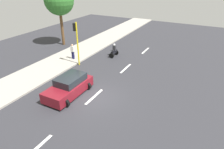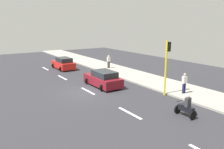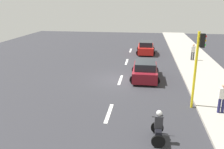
{
  "view_description": "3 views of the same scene",
  "coord_description": "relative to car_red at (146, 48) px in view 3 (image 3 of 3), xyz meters",
  "views": [
    {
      "loc": [
        -7.55,
        11.22,
        8.72
      ],
      "look_at": [
        -0.37,
        -2.32,
        1.02
      ],
      "focal_mm": 32.39,
      "sensor_mm": 36.0,
      "label": 1
    },
    {
      "loc": [
        -8.78,
        -17.21,
        5.86
      ],
      "look_at": [
        1.22,
        -2.0,
        1.72
      ],
      "focal_mm": 36.63,
      "sensor_mm": 36.0,
      "label": 2
    },
    {
      "loc": [
        1.92,
        -18.17,
        6.09
      ],
      "look_at": [
        -0.27,
        -2.86,
        1.32
      ],
      "focal_mm": 38.53,
      "sensor_mm": 36.0,
      "label": 3
    }
  ],
  "objects": [
    {
      "name": "sidewalk",
      "position": [
        5.1,
        -10.42,
        -0.63
      ],
      "size": [
        4.0,
        60.0,
        0.15
      ],
      "primitive_type": "cube",
      "color": "#9E998E",
      "rests_on": "ground"
    },
    {
      "name": "lane_stripe_mid",
      "position": [
        -1.9,
        -10.42,
        -0.7
      ],
      "size": [
        0.2,
        2.4,
        0.01
      ],
      "primitive_type": "cube",
      "color": "white",
      "rests_on": "ground"
    },
    {
      "name": "motorcycle",
      "position": [
        0.71,
        -18.83,
        -0.07
      ],
      "size": [
        0.6,
        1.3,
        1.53
      ],
      "color": "black",
      "rests_on": "ground"
    },
    {
      "name": "lane_stripe_south",
      "position": [
        -1.9,
        -4.42,
        -0.7
      ],
      "size": [
        0.2,
        2.4,
        0.01
      ],
      "primitive_type": "cube",
      "color": "white",
      "rests_on": "ground"
    },
    {
      "name": "car_maroon",
      "position": [
        0.02,
        -9.82,
        0.0
      ],
      "size": [
        2.3,
        4.25,
        1.52
      ],
      "color": "maroon",
      "rests_on": "ground"
    },
    {
      "name": "ground_plane",
      "position": [
        -1.9,
        -10.42,
        -0.76
      ],
      "size": [
        40.0,
        60.0,
        0.1
      ],
      "primitive_type": "cube",
      "color": "#2D2D33"
    },
    {
      "name": "car_red",
      "position": [
        0.0,
        0.0,
        0.0
      ],
      "size": [
        2.18,
        4.02,
        1.52
      ],
      "color": "red",
      "rests_on": "ground"
    },
    {
      "name": "lane_stripe_far_south",
      "position": [
        -1.9,
        1.58,
        -0.7
      ],
      "size": [
        0.2,
        2.4,
        0.01
      ],
      "primitive_type": "cube",
      "color": "white",
      "rests_on": "ground"
    },
    {
      "name": "traffic_light_corner",
      "position": [
        2.94,
        -14.94,
        2.22
      ],
      "size": [
        0.49,
        0.24,
        4.5
      ],
      "color": "yellow",
      "rests_on": "ground"
    },
    {
      "name": "lane_stripe_north",
      "position": [
        -1.9,
        -16.42,
        -0.7
      ],
      "size": [
        0.2,
        2.4,
        0.01
      ],
      "primitive_type": "cube",
      "color": "white",
      "rests_on": "ground"
    },
    {
      "name": "pedestrian_near_signal",
      "position": [
        4.86,
        -3.22,
        0.35
      ],
      "size": [
        0.4,
        0.24,
        1.69
      ],
      "color": "#3F3F3F",
      "rests_on": "sidewalk"
    },
    {
      "name": "pedestrian_by_tree",
      "position": [
        4.25,
        -15.75,
        0.35
      ],
      "size": [
        0.4,
        0.24,
        1.69
      ],
      "color": "#1E1E4C",
      "rests_on": "sidewalk"
    }
  ]
}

